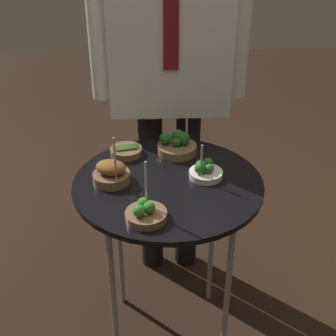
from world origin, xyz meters
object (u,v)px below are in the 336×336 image
Objects in this scene: serving_cart at (168,196)px; waiter_figure at (169,52)px; bowl_broccoli_far_rim at (145,213)px; bowl_roast_front_left at (111,173)px; bowl_broccoli_mid_left at (177,145)px; bowl_broccoli_back_left at (205,171)px; bowl_asparagus_mid_right at (126,151)px.

serving_cart is 0.57m from waiter_figure.
bowl_broccoli_far_rim is at bearing -110.18° from serving_cart.
bowl_roast_front_left reaches higher than bowl_broccoli_mid_left.
bowl_broccoli_mid_left is 0.83× the size of bowl_broccoli_far_rim.
bowl_broccoli_back_left reaches higher than serving_cart.
bowl_roast_front_left is 0.55m from waiter_figure.
bowl_broccoli_back_left reaches higher than bowl_asparagus_mid_right.
waiter_figure is (0.10, 0.64, 0.28)m from bowl_broccoli_far_rim.
serving_cart is 0.15m from bowl_broccoli_back_left.
bowl_roast_front_left is at bearing -177.15° from bowl_broccoli_back_left.
bowl_broccoli_back_left is 0.32m from bowl_asparagus_mid_right.
serving_cart is at bearing -93.32° from waiter_figure.
bowl_broccoli_far_rim is (-0.12, -0.40, -0.01)m from bowl_broccoli_mid_left.
bowl_broccoli_far_rim is at bearing -106.15° from bowl_broccoli_mid_left.
bowl_asparagus_mid_right is at bearing -177.78° from bowl_broccoli_mid_left.
bowl_roast_front_left is 1.23× the size of bowl_broccoli_mid_left.
bowl_asparagus_mid_right is 0.67× the size of bowl_broccoli_far_rim.
bowl_broccoli_mid_left is 0.42m from bowl_broccoli_far_rim.
bowl_broccoli_mid_left is at bearing 2.22° from bowl_asparagus_mid_right.
bowl_broccoli_far_rim is at bearing -80.12° from bowl_asparagus_mid_right.
bowl_broccoli_far_rim reaches higher than bowl_broccoli_back_left.
bowl_broccoli_far_rim is 0.11× the size of waiter_figure.
waiter_figure is (0.17, 0.25, 0.29)m from bowl_asparagus_mid_right.
waiter_figure reaches higher than bowl_asparagus_mid_right.
bowl_broccoli_far_rim is (0.07, -0.39, 0.01)m from bowl_asparagus_mid_right.
serving_cart is 4.20× the size of bowl_roast_front_left.
bowl_broccoli_far_rim is 0.71m from waiter_figure.
bowl_broccoli_far_rim is (-0.20, -0.22, -0.00)m from bowl_broccoli_back_left.
bowl_asparagus_mid_right is at bearing 127.02° from serving_cart.
bowl_roast_front_left reaches higher than bowl_asparagus_mid_right.
bowl_broccoli_far_rim reaches higher than bowl_asparagus_mid_right.
bowl_broccoli_back_left is at bearing 48.47° from bowl_broccoli_far_rim.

